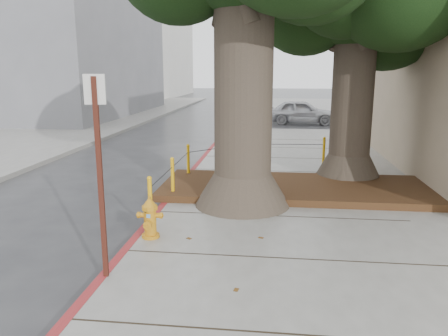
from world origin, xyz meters
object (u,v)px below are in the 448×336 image
object	(u,v)px
fire_hydrant	(150,218)
car_dark	(89,111)
signpost	(99,167)
car_silver	(301,112)

from	to	relation	value
fire_hydrant	car_dark	xyz separation A→B (m)	(-8.75, 17.63, 0.15)
signpost	car_silver	bearing A→B (deg)	69.63
signpost	car_silver	distance (m)	20.21
signpost	car_dark	xyz separation A→B (m)	(-8.53, 19.12, -1.07)
car_silver	signpost	bearing A→B (deg)	172.09
fire_hydrant	car_dark	size ratio (longest dim) A/B	0.16
signpost	fire_hydrant	bearing A→B (deg)	72.21
car_dark	car_silver	bearing A→B (deg)	-2.87
fire_hydrant	signpost	distance (m)	1.94
fire_hydrant	car_silver	distance (m)	18.68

